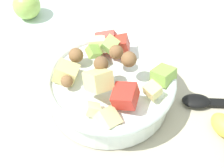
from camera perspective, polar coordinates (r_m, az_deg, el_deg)
The scene contains 5 objects.
ground_plane at distance 0.64m, azimuth -0.45°, elevation -3.05°, with size 2.40×2.40×0.00m, color silver.
placemat at distance 0.63m, azimuth -0.45°, elevation -2.88°, with size 0.48×0.37×0.01m, color #BCB299.
salad_bowl at distance 0.60m, azimuth -0.07°, elevation -0.32°, with size 0.25×0.25×0.13m.
serving_spoon at distance 0.65m, azimuth 18.06°, elevation -3.13°, with size 0.20×0.04×0.01m.
whole_apple at distance 0.85m, azimuth -14.99°, elevation 13.38°, with size 0.07×0.07×0.08m.
Camera 1 is at (0.01, -0.40, 0.50)m, focal length 51.29 mm.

